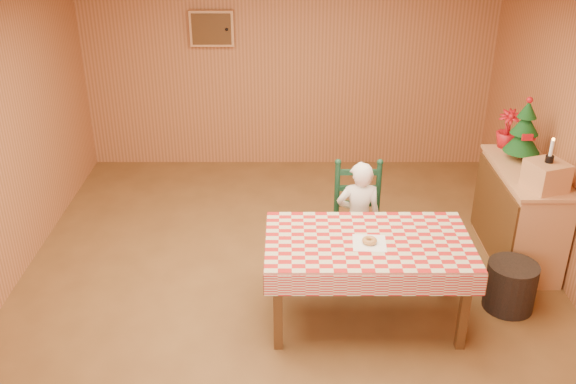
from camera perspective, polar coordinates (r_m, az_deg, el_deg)
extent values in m
plane|color=brown|center=(5.79, 0.00, -9.35)|extent=(6.00, 6.00, 0.00)
cube|color=#AE693E|center=(7.97, 0.00, 11.27)|extent=(5.00, 0.10, 2.60)
cube|color=tan|center=(7.86, -6.79, 14.25)|extent=(0.52, 0.08, 0.42)
cube|color=#523116|center=(7.82, -6.82, 14.18)|extent=(0.46, 0.02, 0.36)
sphere|color=black|center=(7.78, -5.48, 14.19)|extent=(0.04, 0.04, 0.04)
cube|color=#523116|center=(5.18, 7.15, -4.72)|extent=(1.60, 0.90, 0.06)
cube|color=#523116|center=(5.05, -0.89, -10.59)|extent=(0.07, 0.07, 0.69)
cube|color=#523116|center=(5.23, 15.37, -10.22)|extent=(0.07, 0.07, 0.69)
cube|color=#523116|center=(5.65, -0.79, -6.07)|extent=(0.07, 0.07, 0.69)
cube|color=#523116|center=(5.82, 13.62, -5.90)|extent=(0.07, 0.07, 0.69)
cube|color=#B41A18|center=(5.16, 7.17, -4.34)|extent=(1.64, 0.94, 0.02)
cube|color=#B41A18|center=(4.82, 7.74, -8.22)|extent=(1.64, 0.02, 0.18)
cube|color=#B41A18|center=(5.61, 6.58, -2.77)|extent=(1.64, 0.02, 0.18)
cube|color=#2D5828|center=(5.18, -1.97, -5.33)|extent=(0.02, 0.94, 0.18)
cube|color=#2D5828|center=(5.38, 15.85, -5.13)|extent=(0.02, 0.94, 0.18)
cube|color=#10311E|center=(5.95, 6.21, -3.49)|extent=(0.44, 0.40, 0.04)
cylinder|color=#10311E|center=(5.91, 4.42, -6.21)|extent=(0.04, 0.04, 0.41)
cylinder|color=#10311E|center=(5.95, 8.09, -6.17)|extent=(0.04, 0.04, 0.41)
cylinder|color=#10311E|center=(6.19, 4.20, -4.52)|extent=(0.04, 0.04, 0.41)
cylinder|color=#10311E|center=(6.23, 7.70, -4.49)|extent=(0.04, 0.04, 0.41)
cylinder|color=#10311E|center=(5.93, 4.37, 0.00)|extent=(0.05, 0.05, 0.60)
sphere|color=#10311E|center=(5.81, 4.48, 2.65)|extent=(0.06, 0.06, 0.06)
cylinder|color=#10311E|center=(5.97, 8.01, 0.00)|extent=(0.05, 0.05, 0.60)
sphere|color=#10311E|center=(5.85, 8.19, 2.64)|extent=(0.06, 0.06, 0.06)
cube|color=#10311E|center=(6.01, 6.14, -1.02)|extent=(0.38, 0.03, 0.05)
cube|color=#10311E|center=(5.93, 6.22, 0.35)|extent=(0.38, 0.03, 0.05)
cube|color=#10311E|center=(5.87, 6.29, 1.75)|extent=(0.38, 0.03, 0.05)
imported|color=white|center=(5.89, 6.27, -2.37)|extent=(0.41, 0.27, 1.12)
cube|color=white|center=(5.11, 7.24, -4.52)|extent=(0.28, 0.28, 0.00)
torus|color=#B87F42|center=(5.10, 7.26, -4.31)|extent=(0.15, 0.15, 0.04)
cube|color=tan|center=(6.54, 19.91, -1.95)|extent=(0.50, 1.20, 0.90)
cube|color=tan|center=(6.34, 20.55, 1.76)|extent=(0.54, 1.24, 0.03)
cube|color=#523116|center=(6.45, 17.74, -1.97)|extent=(0.02, 1.20, 0.80)
cube|color=tan|center=(5.95, 21.97, 1.37)|extent=(0.38, 0.38, 0.25)
cylinder|color=#523116|center=(6.54, 19.93, 3.11)|extent=(0.04, 0.04, 0.08)
cone|color=#0C3813|center=(6.48, 20.15, 4.41)|extent=(0.34, 0.34, 0.24)
cone|color=#0C3813|center=(6.43, 20.37, 5.73)|extent=(0.26, 0.26, 0.20)
cone|color=#0C3813|center=(6.38, 20.56, 6.90)|extent=(0.18, 0.18, 0.16)
sphere|color=#AF1018|center=(6.35, 20.69, 7.66)|extent=(0.06, 0.06, 0.06)
cube|color=#AF1018|center=(6.31, 20.51, 4.57)|extent=(0.10, 0.02, 0.06)
sphere|color=#AF1018|center=(6.44, 21.02, 4.43)|extent=(0.04, 0.04, 0.04)
sphere|color=#AF1018|center=(6.47, 19.56, 5.41)|extent=(0.04, 0.04, 0.04)
sphere|color=#AF1018|center=(6.51, 20.51, 6.33)|extent=(0.04, 0.04, 0.04)
imported|color=#AF1018|center=(6.73, 18.95, 5.32)|extent=(0.27, 0.27, 0.38)
cylinder|color=black|center=(5.89, 22.22, 2.73)|extent=(0.07, 0.07, 0.06)
cylinder|color=white|center=(5.85, 22.39, 3.63)|extent=(0.03, 0.03, 0.14)
sphere|color=orange|center=(5.83, 22.52, 4.37)|extent=(0.02, 0.02, 0.02)
cylinder|color=black|center=(5.87, 19.16, -7.90)|extent=(0.46, 0.46, 0.43)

